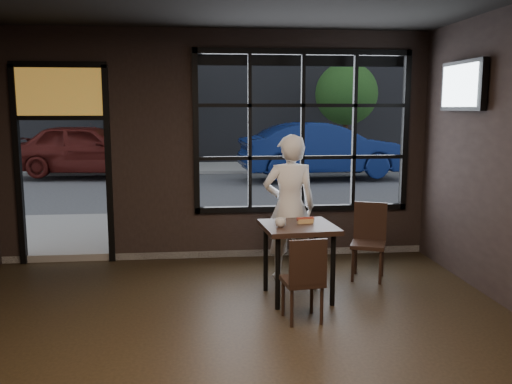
{
  "coord_description": "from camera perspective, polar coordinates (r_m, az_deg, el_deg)",
  "views": [
    {
      "loc": [
        -0.26,
        -4.08,
        2.13
      ],
      "look_at": [
        0.4,
        2.2,
        1.15
      ],
      "focal_mm": 38.0,
      "sensor_mm": 36.0,
      "label": 1
    }
  ],
  "objects": [
    {
      "name": "man",
      "position": [
        6.75,
        3.54,
        -1.62
      ],
      "size": [
        0.66,
        0.44,
        1.81
      ],
      "primitive_type": "imported",
      "rotation": [
        0.0,
        0.0,
        3.15
      ],
      "color": "white",
      "rests_on": "floor"
    },
    {
      "name": "window_frame",
      "position": [
        7.72,
        4.92,
        6.35
      ],
      "size": [
        3.06,
        0.12,
        2.28
      ],
      "primitive_type": "cube",
      "color": "black",
      "rests_on": "ground"
    },
    {
      "name": "maroon_car",
      "position": [
        17.29,
        -17.19,
        4.33
      ],
      "size": [
        4.85,
        2.46,
        1.58
      ],
      "primitive_type": "imported",
      "rotation": [
        0.0,
        0.0,
        1.44
      ],
      "color": "#4F1410",
      "rests_on": "street_asphalt"
    },
    {
      "name": "stained_transom",
      "position": [
        7.8,
        -19.97,
        9.92
      ],
      "size": [
        1.2,
        0.06,
        0.7
      ],
      "primitive_type": "cube",
      "color": "orange",
      "rests_on": "ground"
    },
    {
      "name": "floor",
      "position": [
        4.61,
        -2.18,
        -18.84
      ],
      "size": [
        6.0,
        7.0,
        0.02
      ],
      "primitive_type": "cube",
      "color": "black",
      "rests_on": "ground"
    },
    {
      "name": "tree_right",
      "position": [
        19.46,
        9.49,
        10.14
      ],
      "size": [
        2.18,
        2.18,
        3.71
      ],
      "color": "#332114",
      "rests_on": "street_asphalt"
    },
    {
      "name": "hotdog",
      "position": [
        6.13,
        5.2,
        -3.01
      ],
      "size": [
        0.21,
        0.11,
        0.06
      ],
      "primitive_type": null,
      "rotation": [
        0.0,
        0.0,
        0.13
      ],
      "color": "tan",
      "rests_on": "cafe_table"
    },
    {
      "name": "chair_near",
      "position": [
        5.52,
        4.9,
        -9.03
      ],
      "size": [
        0.42,
        0.42,
        0.88
      ],
      "primitive_type": "cube",
      "rotation": [
        0.0,
        0.0,
        3.26
      ],
      "color": "black",
      "rests_on": "floor"
    },
    {
      "name": "navy_car",
      "position": [
        16.25,
        7.06,
        4.44
      ],
      "size": [
        5.02,
        2.13,
        1.61
      ],
      "primitive_type": "imported",
      "rotation": [
        0.0,
        0.0,
        1.66
      ],
      "color": "#0D1D54",
      "rests_on": "street_asphalt"
    },
    {
      "name": "cup",
      "position": [
        5.91,
        2.6,
        -3.23
      ],
      "size": [
        0.16,
        0.16,
        0.1
      ],
      "primitive_type": "imported",
      "rotation": [
        0.0,
        0.0,
        0.4
      ],
      "color": "silver",
      "rests_on": "cafe_table"
    },
    {
      "name": "cafe_table",
      "position": [
        6.15,
        4.44,
        -7.28
      ],
      "size": [
        0.85,
        0.85,
        0.85
      ],
      "primitive_type": "cube",
      "rotation": [
        0.0,
        0.0,
        0.09
      ],
      "color": "black",
      "rests_on": "floor"
    },
    {
      "name": "street_asphalt",
      "position": [
        28.16,
        -5.51,
        4.41
      ],
      "size": [
        60.0,
        41.0,
        0.04
      ],
      "primitive_type": "cube",
      "color": "#545456",
      "rests_on": "ground"
    },
    {
      "name": "tv",
      "position": [
        7.12,
        20.97,
        10.4
      ],
      "size": [
        0.12,
        1.02,
        0.6
      ],
      "primitive_type": "cube",
      "color": "black",
      "rests_on": "wall_right"
    },
    {
      "name": "tree_left",
      "position": [
        19.2,
        -11.78,
        10.86
      ],
      "size": [
        2.39,
        2.39,
        4.08
      ],
      "color": "#332114",
      "rests_on": "street_asphalt"
    },
    {
      "name": "chair_window",
      "position": [
        6.92,
        11.75,
        -5.19
      ],
      "size": [
        0.54,
        0.54,
        0.95
      ],
      "primitive_type": "cube",
      "rotation": [
        0.0,
        0.0,
        -0.4
      ],
      "color": "black",
      "rests_on": "floor"
    }
  ]
}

